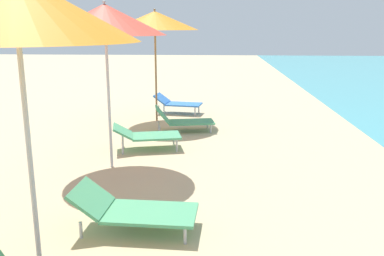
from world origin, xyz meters
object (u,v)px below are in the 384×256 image
object	(u,v)px
umbrella_third	(15,8)
lounger_farthest_shoreside	(177,103)
umbrella_farthest	(155,21)
umbrella_fourth	(105,20)
lounger_fourth_shoreside	(146,135)
lounger_third_shoreside	(133,209)
lounger_farthest_inland	(183,120)

from	to	relation	value
umbrella_third	lounger_farthest_shoreside	xyz separation A→B (m)	(0.63, 8.06, -2.28)
lounger_farthest_shoreside	umbrella_farthest	bearing A→B (deg)	-105.75
umbrella_fourth	umbrella_farthest	distance (m)	3.79
lounger_fourth_shoreside	umbrella_fourth	bearing A→B (deg)	-124.36
umbrella_third	lounger_third_shoreside	bearing A→B (deg)	51.92
umbrella_fourth	lounger_fourth_shoreside	distance (m)	2.54
lounger_fourth_shoreside	lounger_farthest_shoreside	distance (m)	3.66
umbrella_farthest	umbrella_third	bearing A→B (deg)	-91.42
lounger_farthest_inland	lounger_fourth_shoreside	bearing A→B (deg)	-122.25
umbrella_third	umbrella_fourth	distance (m)	3.31
umbrella_fourth	lounger_farthest_inland	world-z (taller)	umbrella_fourth
lounger_third_shoreside	lounger_fourth_shoreside	bearing A→B (deg)	99.43
lounger_farthest_inland	lounger_farthest_shoreside	bearing A→B (deg)	88.21
umbrella_third	lounger_farthest_shoreside	bearing A→B (deg)	85.51
umbrella_third	lounger_third_shoreside	world-z (taller)	umbrella_third
lounger_fourth_shoreside	lounger_farthest_shoreside	bearing A→B (deg)	72.92
umbrella_third	umbrella_fourth	world-z (taller)	umbrella_third
lounger_farthest_inland	lounger_third_shoreside	bearing A→B (deg)	-102.75
lounger_third_shoreside	lounger_farthest_shoreside	distance (m)	7.09
umbrella_fourth	lounger_farthest_inland	bearing A→B (deg)	68.26
lounger_farthest_inland	umbrella_third	bearing A→B (deg)	-109.65
lounger_fourth_shoreside	umbrella_farthest	xyz separation A→B (m)	(-0.17, 2.67, 2.27)
lounger_third_shoreside	umbrella_farthest	size ratio (longest dim) A/B	0.53
lounger_third_shoreside	lounger_farthest_inland	size ratio (longest dim) A/B	1.04
umbrella_fourth	lounger_farthest_inland	xyz separation A→B (m)	(1.05, 2.63, -2.26)
umbrella_third	lounger_farthest_inland	distance (m)	6.44
lounger_farthest_shoreside	lounger_farthest_inland	distance (m)	2.15
lounger_farthest_shoreside	lounger_farthest_inland	bearing A→B (deg)	-71.90
umbrella_farthest	lounger_farthest_inland	world-z (taller)	umbrella_farthest
lounger_farthest_shoreside	lounger_fourth_shoreside	bearing A→B (deg)	-85.04
lounger_farthest_shoreside	umbrella_fourth	bearing A→B (deg)	-89.27
lounger_farthest_shoreside	lounger_farthest_inland	size ratio (longest dim) A/B	0.96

